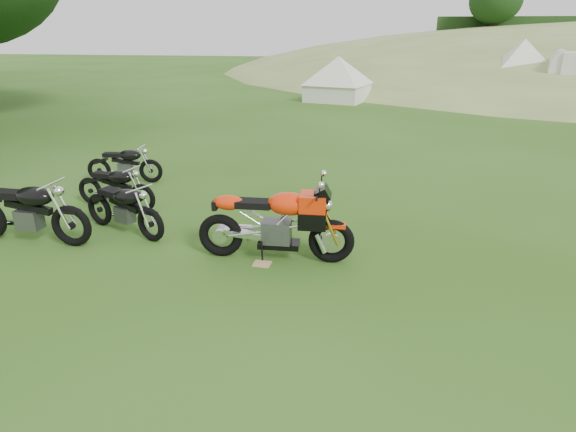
% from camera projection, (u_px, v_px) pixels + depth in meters
% --- Properties ---
extents(ground, '(120.00, 120.00, 0.00)m').
position_uv_depth(ground, '(288.00, 298.00, 6.25)').
color(ground, '#274B10').
rests_on(ground, ground).
extents(sport_motorcycle, '(2.26, 0.65, 1.35)m').
position_uv_depth(sport_motorcycle, '(275.00, 217.00, 7.10)').
color(sport_motorcycle, red).
rests_on(sport_motorcycle, ground).
extents(plywood_board, '(0.26, 0.22, 0.02)m').
position_uv_depth(plywood_board, '(262.00, 264.00, 7.15)').
color(plywood_board, tan).
rests_on(plywood_board, ground).
extents(vintage_moto_a, '(2.15, 0.54, 1.13)m').
position_uv_depth(vintage_moto_a, '(26.00, 210.00, 7.70)').
color(vintage_moto_a, black).
rests_on(vintage_moto_a, ground).
extents(vintage_moto_b, '(1.75, 0.69, 0.90)m').
position_uv_depth(vintage_moto_b, '(115.00, 186.00, 9.27)').
color(vintage_moto_b, black).
rests_on(vintage_moto_b, ground).
extents(vintage_moto_c, '(1.82, 1.08, 0.95)m').
position_uv_depth(vintage_moto_c, '(123.00, 207.00, 8.10)').
color(vintage_moto_c, black).
rests_on(vintage_moto_c, ground).
extents(vintage_moto_d, '(1.71, 0.57, 0.88)m').
position_uv_depth(vintage_moto_d, '(124.00, 163.00, 10.87)').
color(vintage_moto_d, black).
rests_on(vintage_moto_d, ground).
extents(tent_left, '(3.24, 3.24, 2.28)m').
position_uv_depth(tent_left, '(338.00, 77.00, 23.25)').
color(tent_left, silver).
rests_on(tent_left, ground).
extents(tent_right, '(3.27, 3.27, 2.77)m').
position_uv_depth(tent_right, '(521.00, 70.00, 24.11)').
color(tent_right, silver).
rests_on(tent_right, ground).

